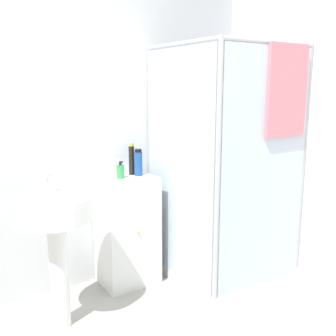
{
  "coord_description": "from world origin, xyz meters",
  "views": [
    {
      "loc": [
        -0.88,
        -1.15,
        1.56
      ],
      "look_at": [
        0.62,
        1.13,
        0.99
      ],
      "focal_mm": 42.0,
      "sensor_mm": 36.0,
      "label": 1
    }
  ],
  "objects": [
    {
      "name": "sink",
      "position": [
        -0.18,
        1.21,
        0.7
      ],
      "size": [
        0.46,
        0.46,
        1.01
      ],
      "color": "white",
      "rests_on": "ground_plane"
    },
    {
      "name": "vanity_cabinet",
      "position": [
        0.47,
        1.49,
        0.43
      ],
      "size": [
        0.44,
        0.36,
        0.87
      ],
      "color": "silver",
      "rests_on": "ground_plane"
    },
    {
      "name": "soap_dispenser",
      "position": [
        0.42,
        1.49,
        0.92
      ],
      "size": [
        0.06,
        0.06,
        0.13
      ],
      "color": "green",
      "rests_on": "vanity_cabinet"
    },
    {
      "name": "wall_back",
      "position": [
        0.0,
        1.7,
        1.25
      ],
      "size": [
        6.4,
        0.06,
        2.5
      ],
      "primitive_type": "cube",
      "color": "silver",
      "rests_on": "ground_plane"
    },
    {
      "name": "shower_enclosure",
      "position": [
        1.17,
        1.14,
        0.51
      ],
      "size": [
        0.9,
        0.93,
        1.87
      ],
      "color": "white",
      "rests_on": "ground_plane"
    },
    {
      "name": "shampoo_bottle_blue",
      "position": [
        0.58,
        1.5,
        0.97
      ],
      "size": [
        0.06,
        0.06,
        0.21
      ],
      "color": "#1E4C93",
      "rests_on": "vanity_cabinet"
    },
    {
      "name": "shampoo_bottle_tall_black",
      "position": [
        0.55,
        1.56,
        0.99
      ],
      "size": [
        0.04,
        0.04,
        0.25
      ],
      "color": "black",
      "rests_on": "vanity_cabinet"
    }
  ]
}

